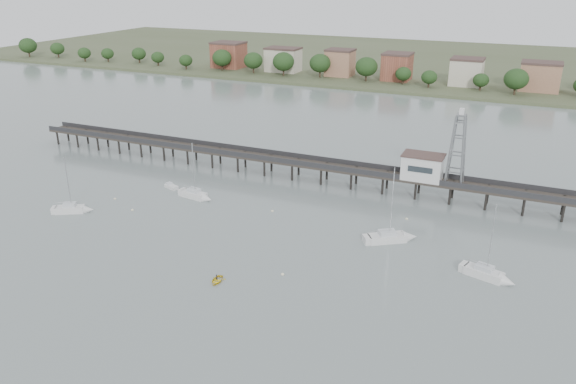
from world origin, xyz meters
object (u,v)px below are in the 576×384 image
(sailboat_c, at_px, (395,237))
(yellow_dinghy, at_px, (217,281))
(lattice_tower, at_px, (457,150))
(sailboat_d, at_px, (491,276))
(sailboat_a, at_px, (76,209))
(white_tender, at_px, (171,187))
(pier, at_px, (310,164))
(sailboat_b, at_px, (198,196))

(sailboat_c, bearing_deg, yellow_dinghy, -164.99)
(lattice_tower, distance_m, sailboat_c, 25.53)
(sailboat_d, height_order, sailboat_a, sailboat_d)
(sailboat_a, bearing_deg, white_tender, 33.65)
(pier, bearing_deg, sailboat_c, -41.69)
(lattice_tower, bearing_deg, yellow_dinghy, -120.66)
(lattice_tower, height_order, yellow_dinghy, lattice_tower)
(sailboat_d, distance_m, white_tender, 68.75)
(sailboat_b, height_order, sailboat_d, sailboat_d)
(lattice_tower, distance_m, white_tender, 60.61)
(sailboat_d, relative_size, sailboat_a, 1.08)
(sailboat_c, bearing_deg, sailboat_b, 142.64)
(pier, relative_size, sailboat_d, 11.54)
(pier, distance_m, sailboat_b, 26.33)
(lattice_tower, relative_size, white_tender, 4.31)
(pier, relative_size, lattice_tower, 9.68)
(sailboat_c, height_order, yellow_dinghy, sailboat_c)
(sailboat_b, distance_m, sailboat_d, 59.79)
(sailboat_a, xyz_separation_m, yellow_dinghy, (38.83, -11.59, -0.65))
(lattice_tower, xyz_separation_m, yellow_dinghy, (-27.94, -47.13, -11.10))
(sailboat_b, distance_m, sailboat_a, 24.07)
(sailboat_c, relative_size, yellow_dinghy, 4.81)
(pier, distance_m, sailboat_d, 51.42)
(sailboat_c, height_order, white_tender, sailboat_c)
(pier, height_order, sailboat_c, sailboat_c)
(sailboat_c, distance_m, white_tender, 51.09)
(sailboat_c, distance_m, sailboat_d, 18.26)
(sailboat_b, bearing_deg, white_tender, 171.38)
(sailboat_b, xyz_separation_m, sailboat_d, (58.99, -9.74, -0.00))
(pier, xyz_separation_m, yellow_dinghy, (3.56, -47.13, -3.79))
(sailboat_c, height_order, sailboat_d, sailboat_c)
(lattice_tower, relative_size, sailboat_d, 1.19)
(sailboat_d, height_order, white_tender, sailboat_d)
(lattice_tower, relative_size, sailboat_a, 1.29)
(sailboat_a, bearing_deg, pier, 16.40)
(sailboat_c, xyz_separation_m, sailboat_b, (-42.20, 2.59, 0.01))
(white_tender, bearing_deg, sailboat_d, 8.94)
(pier, xyz_separation_m, sailboat_a, (-35.26, -35.55, -3.15))
(sailboat_b, bearing_deg, sailboat_a, -130.35)
(sailboat_b, bearing_deg, sailboat_c, 5.35)
(white_tender, bearing_deg, pier, 53.07)
(lattice_tower, distance_m, sailboat_a, 76.36)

